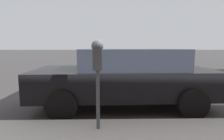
{
  "coord_description": "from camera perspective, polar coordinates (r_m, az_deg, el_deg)",
  "views": [
    {
      "loc": [
        -5.32,
        0.14,
        1.49
      ],
      "look_at": [
        -2.01,
        0.07,
        1.06
      ],
      "focal_mm": 28.0,
      "sensor_mm": 36.0,
      "label": 1
    }
  ],
  "objects": [
    {
      "name": "ground_plane",
      "position": [
        5.53,
        0.34,
        -8.26
      ],
      "size": [
        220.0,
        220.0,
        0.0
      ],
      "primitive_type": "plane",
      "color": "#3D3A3A"
    },
    {
      "name": "parking_meter",
      "position": [
        2.77,
        -4.74,
        2.62
      ],
      "size": [
        0.21,
        0.19,
        1.45
      ],
      "color": "#4C5156",
      "rests_on": "sidewalk"
    },
    {
      "name": "car_black",
      "position": [
        4.41,
        4.44,
        -2.01
      ],
      "size": [
        2.08,
        4.38,
        1.45
      ],
      "rotation": [
        0.0,
        0.0,
        0.02
      ],
      "color": "black",
      "rests_on": "ground_plane"
    }
  ]
}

